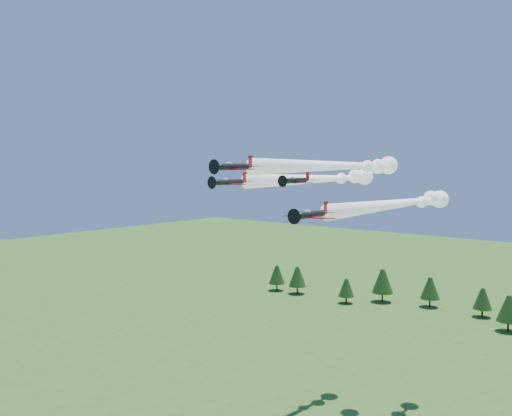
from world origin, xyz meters
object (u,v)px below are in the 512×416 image
Objects in this scene: plane_lead at (342,166)px; plane_left at (323,179)px; plane_slot at (296,181)px; plane_right at (402,203)px.

plane_lead is 1.13× the size of plane_left.
plane_lead reaches higher than plane_slot.
plane_slot is (-1.11, -13.02, -2.44)m from plane_lead.
plane_left is at bearing 144.49° from plane_lead.
plane_right is at bearing 9.73° from plane_left.
plane_left is at bearing -174.19° from plane_right.
plane_slot is at bearing -65.54° from plane_left.
plane_right is at bearing 66.64° from plane_slot.
plane_left is 20.55m from plane_slot.
plane_left is at bearing 111.11° from plane_slot.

